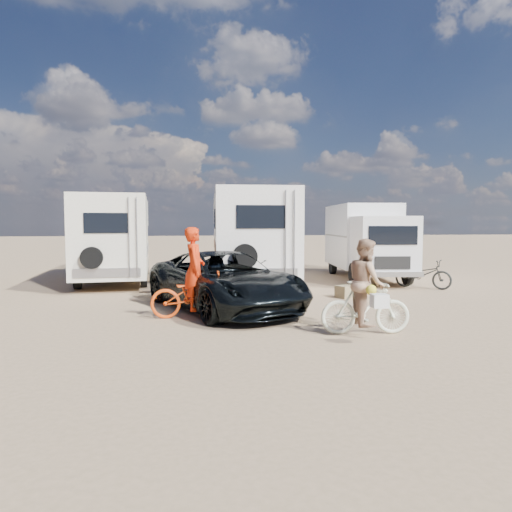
{
  "coord_description": "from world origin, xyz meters",
  "views": [
    {
      "loc": [
        -2.53,
        -10.41,
        2.16
      ],
      "look_at": [
        -0.74,
        1.55,
        1.3
      ],
      "focal_mm": 32.2,
      "sensor_mm": 36.0,
      "label": 1
    }
  ],
  "objects": [
    {
      "name": "cooler",
      "position": [
        -0.94,
        2.43,
        0.2
      ],
      "size": [
        0.61,
        0.53,
        0.41
      ],
      "primitive_type": "cube",
      "rotation": [
        0.0,
        0.0,
        -0.38
      ],
      "color": "#2E4C9A",
      "rests_on": "ground"
    },
    {
      "name": "rider_man",
      "position": [
        -2.38,
        0.07,
        0.95
      ],
      "size": [
        0.48,
        0.71,
        1.9
      ],
      "primitive_type": "imported",
      "rotation": [
        0.0,
        0.0,
        1.54
      ],
      "color": "red",
      "rests_on": "ground"
    },
    {
      "name": "box_truck",
      "position": [
        4.35,
        6.5,
        1.45
      ],
      "size": [
        2.77,
        6.15,
        2.9
      ],
      "primitive_type": null,
      "rotation": [
        0.0,
        0.0,
        -0.11
      ],
      "color": "silver",
      "rests_on": "ground"
    },
    {
      "name": "crate",
      "position": [
        1.99,
        2.27,
        0.18
      ],
      "size": [
        0.58,
        0.58,
        0.36
      ],
      "primitive_type": "cube",
      "rotation": [
        0.0,
        0.0,
        0.4
      ],
      "color": "olive",
      "rests_on": "ground"
    },
    {
      "name": "rv_left",
      "position": [
        -5.2,
        7.29,
        1.55
      ],
      "size": [
        2.81,
        6.79,
        3.1
      ],
      "primitive_type": null,
      "rotation": [
        0.0,
        0.0,
        0.07
      ],
      "color": "beige",
      "rests_on": "ground"
    },
    {
      "name": "rider_woman",
      "position": [
        0.89,
        -1.98,
        0.85
      ],
      "size": [
        0.72,
        0.89,
        1.69
      ],
      "primitive_type": "imported",
      "rotation": [
        0.0,
        0.0,
        1.47
      ],
      "color": "tan",
      "rests_on": "ground"
    },
    {
      "name": "rv_main",
      "position": [
        -0.27,
        6.52,
        1.63
      ],
      "size": [
        2.92,
        8.04,
        3.26
      ],
      "primitive_type": null,
      "rotation": [
        0.0,
        0.0,
        -0.05
      ],
      "color": "white",
      "rests_on": "ground"
    },
    {
      "name": "dark_suv",
      "position": [
        -1.63,
        1.0,
        0.73
      ],
      "size": [
        4.23,
        5.76,
        1.45
      ],
      "primitive_type": "imported",
      "rotation": [
        0.0,
        0.0,
        0.39
      ],
      "color": "black",
      "rests_on": "ground"
    },
    {
      "name": "bike_man",
      "position": [
        -2.38,
        0.07,
        0.53
      ],
      "size": [
        2.03,
        0.76,
        1.05
      ],
      "primitive_type": "imported",
      "rotation": [
        0.0,
        0.0,
        1.54
      ],
      "color": "#EB480E",
      "rests_on": "ground"
    },
    {
      "name": "bike_parked",
      "position": [
        5.21,
        3.77,
        0.48
      ],
      "size": [
        1.77,
        1.73,
        0.96
      ],
      "primitive_type": "imported",
      "rotation": [
        0.0,
        0.0,
        0.81
      ],
      "color": "black",
      "rests_on": "ground"
    },
    {
      "name": "bike_woman",
      "position": [
        0.89,
        -1.98,
        0.53
      ],
      "size": [
        1.79,
        0.67,
        1.05
      ],
      "primitive_type": "imported",
      "rotation": [
        0.0,
        0.0,
        1.47
      ],
      "color": "silver",
      "rests_on": "ground"
    },
    {
      "name": "ground",
      "position": [
        0.0,
        0.0,
        0.0
      ],
      "size": [
        140.0,
        140.0,
        0.0
      ],
      "primitive_type": "plane",
      "color": "#A0815F",
      "rests_on": "ground"
    }
  ]
}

